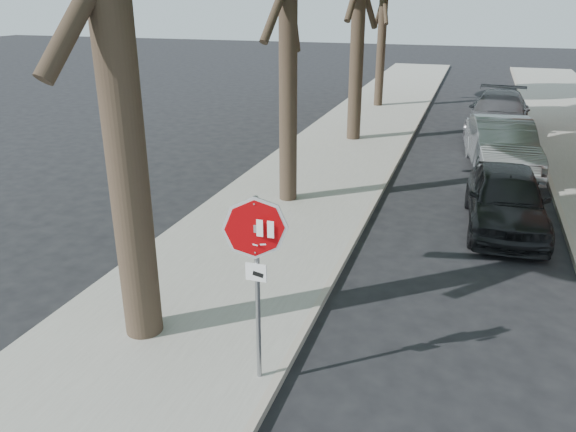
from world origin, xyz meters
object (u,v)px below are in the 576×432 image
Objects in this scene: stop_sign at (256,255)px; car_c at (498,113)px; car_a at (506,199)px; car_b at (502,146)px.

stop_sign reaches higher than car_c.
stop_sign is at bearing -97.11° from car_c.
car_c is at bearing 87.06° from car_a.
stop_sign is at bearing -113.40° from car_b.
stop_sign is 0.63× the size of car_a.
stop_sign is 0.49× the size of car_c.
car_b is (3.30, 11.73, -1.17)m from stop_sign.
car_b is (0.00, 4.75, 0.07)m from car_a.
stop_sign is 7.82m from car_a.
car_c is (0.00, 5.35, -0.01)m from car_b.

